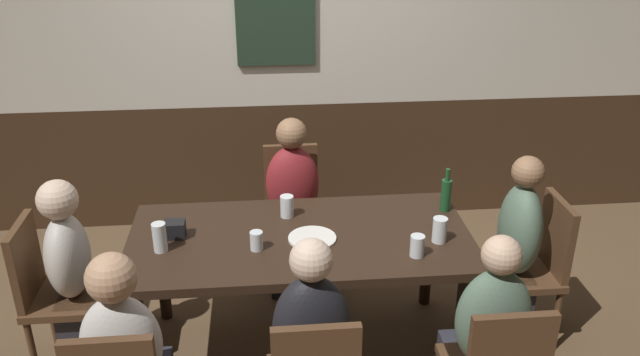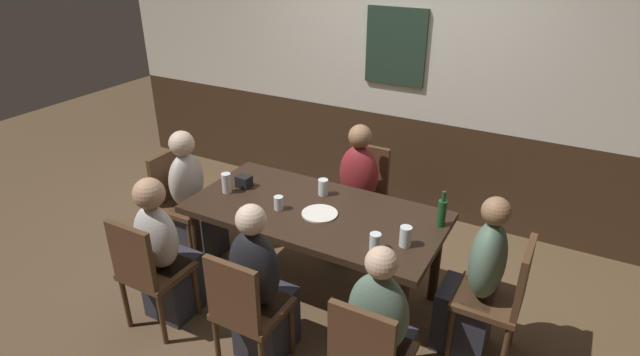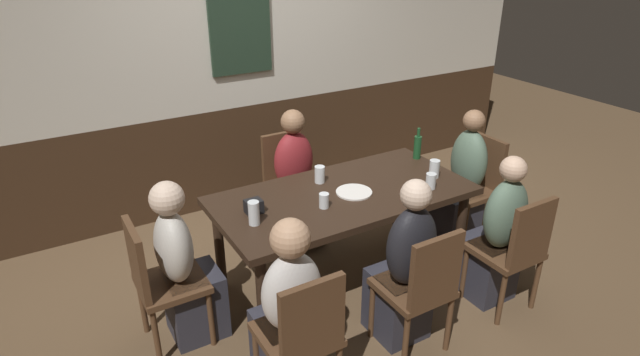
# 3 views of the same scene
# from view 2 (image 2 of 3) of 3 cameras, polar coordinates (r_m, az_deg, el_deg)

# --- Properties ---
(ground_plane) EXTENTS (12.00, 12.00, 0.00)m
(ground_plane) POSITION_cam_2_polar(r_m,az_deg,el_deg) (4.04, -0.52, -12.72)
(ground_plane) COLOR brown
(wall_back) EXTENTS (6.40, 0.13, 2.60)m
(wall_back) POSITION_cam_2_polar(r_m,az_deg,el_deg) (4.82, 9.20, 10.97)
(wall_back) COLOR #3D2819
(wall_back) RESTS_ON ground_plane
(dining_table) EXTENTS (1.83, 0.90, 0.74)m
(dining_table) POSITION_cam_2_polar(r_m,az_deg,el_deg) (3.66, -0.56, -4.63)
(dining_table) COLOR black
(dining_table) RESTS_ON ground_plane
(chair_left_near) EXTENTS (0.40, 0.40, 0.88)m
(chair_left_near) POSITION_cam_2_polar(r_m,az_deg,el_deg) (3.63, -18.84, -9.65)
(chair_left_near) COLOR #513521
(chair_left_near) RESTS_ON ground_plane
(chair_mid_far) EXTENTS (0.40, 0.40, 0.88)m
(chair_mid_far) POSITION_cam_2_polar(r_m,az_deg,el_deg) (4.42, 4.92, -1.43)
(chair_mid_far) COLOR #513521
(chair_mid_far) RESTS_ON ground_plane
(chair_mid_near) EXTENTS (0.40, 0.40, 0.88)m
(chair_mid_near) POSITION_cam_2_polar(r_m,az_deg,el_deg) (3.17, -8.43, -14.21)
(chair_mid_near) COLOR #513521
(chair_mid_near) RESTS_ON ground_plane
(chair_right_near) EXTENTS (0.40, 0.40, 0.88)m
(chair_right_near) POSITION_cam_2_polar(r_m,az_deg,el_deg) (2.87, 5.41, -19.31)
(chair_right_near) COLOR #513521
(chair_right_near) RESTS_ON ground_plane
(chair_head_east) EXTENTS (0.40, 0.40, 0.88)m
(chair_head_east) POSITION_cam_2_polar(r_m,az_deg,el_deg) (3.43, 19.75, -12.23)
(chair_head_east) COLOR #513521
(chair_head_east) RESTS_ON ground_plane
(chair_head_west) EXTENTS (0.40, 0.40, 0.88)m
(chair_head_west) POSITION_cam_2_polar(r_m,az_deg,el_deg) (4.47, -15.63, -2.10)
(chair_head_west) COLOR #513521
(chair_head_west) RESTS_ON ground_plane
(person_left_near) EXTENTS (0.34, 0.37, 1.12)m
(person_left_near) POSITION_cam_2_polar(r_m,az_deg,el_deg) (3.73, -17.00, -8.70)
(person_left_near) COLOR #2D2D38
(person_left_near) RESTS_ON ground_plane
(person_mid_far) EXTENTS (0.34, 0.37, 1.14)m
(person_mid_far) POSITION_cam_2_polar(r_m,az_deg,el_deg) (4.30, 4.03, -2.49)
(person_mid_far) COLOR #2D2D38
(person_mid_far) RESTS_ON ground_plane
(person_mid_near) EXTENTS (0.34, 0.37, 1.14)m
(person_mid_near) POSITION_cam_2_polar(r_m,az_deg,el_deg) (3.28, -6.69, -12.89)
(person_mid_near) COLOR #2D2D38
(person_mid_near) RESTS_ON ground_plane
(person_right_near) EXTENTS (0.34, 0.37, 1.11)m
(person_right_near) POSITION_cam_2_polar(r_m,az_deg,el_deg) (3.00, 6.71, -17.75)
(person_right_near) COLOR #2D2D38
(person_right_near) RESTS_ON ground_plane
(person_head_east) EXTENTS (0.37, 0.34, 1.15)m
(person_head_east) POSITION_cam_2_polar(r_m,az_deg,el_deg) (3.45, 17.03, -11.81)
(person_head_east) COLOR #2D2D38
(person_head_east) RESTS_ON ground_plane
(person_head_west) EXTENTS (0.37, 0.34, 1.11)m
(person_head_west) POSITION_cam_2_polar(r_m,az_deg,el_deg) (4.37, -14.04, -2.87)
(person_head_west) COLOR #2D2D38
(person_head_west) RESTS_ON ground_plane
(pint_glass_stout) EXTENTS (0.07, 0.07, 0.16)m
(pint_glass_stout) POSITION_cam_2_polar(r_m,az_deg,el_deg) (3.89, -10.47, -0.70)
(pint_glass_stout) COLOR silver
(pint_glass_stout) RESTS_ON dining_table
(beer_glass_half) EXTENTS (0.08, 0.08, 0.13)m
(beer_glass_half) POSITION_cam_2_polar(r_m,az_deg,el_deg) (3.80, 0.36, -1.11)
(beer_glass_half) COLOR silver
(beer_glass_half) RESTS_ON dining_table
(highball_clear) EXTENTS (0.08, 0.08, 0.14)m
(highball_clear) POSITION_cam_2_polar(r_m,az_deg,el_deg) (3.25, 9.59, -6.64)
(highball_clear) COLOR silver
(highball_clear) RESTS_ON dining_table
(pint_glass_amber) EXTENTS (0.07, 0.07, 0.11)m
(pint_glass_amber) POSITION_cam_2_polar(r_m,az_deg,el_deg) (3.19, 6.23, -7.21)
(pint_glass_amber) COLOR silver
(pint_glass_amber) RESTS_ON dining_table
(beer_glass_tall) EXTENTS (0.07, 0.07, 0.10)m
(beer_glass_tall) POSITION_cam_2_polar(r_m,az_deg,el_deg) (3.62, -4.68, -2.89)
(beer_glass_tall) COLOR silver
(beer_glass_tall) RESTS_ON dining_table
(beer_bottle_green) EXTENTS (0.06, 0.06, 0.26)m
(beer_bottle_green) POSITION_cam_2_polar(r_m,az_deg,el_deg) (3.48, 13.56, -3.77)
(beer_bottle_green) COLOR #194723
(beer_bottle_green) RESTS_ON dining_table
(plate_white_large) EXTENTS (0.26, 0.26, 0.01)m
(plate_white_large) POSITION_cam_2_polar(r_m,az_deg,el_deg) (3.56, -0.04, -4.03)
(plate_white_large) COLOR white
(plate_white_large) RESTS_ON dining_table
(condiment_caddy) EXTENTS (0.11, 0.09, 0.09)m
(condiment_caddy) POSITION_cam_2_polar(r_m,az_deg,el_deg) (3.97, -8.57, -0.37)
(condiment_caddy) COLOR black
(condiment_caddy) RESTS_ON dining_table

